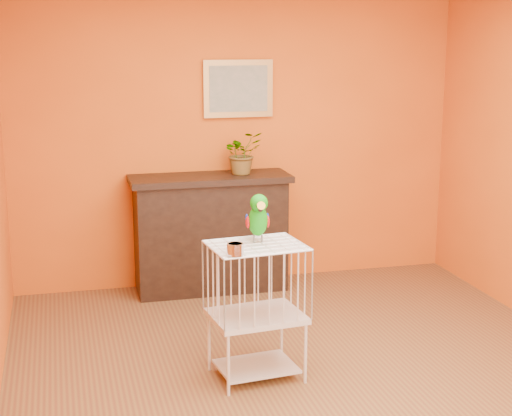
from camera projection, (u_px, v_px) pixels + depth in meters
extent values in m
plane|color=brown|center=(316.00, 380.00, 5.14)|extent=(4.50, 4.50, 0.00)
plane|color=#D55B14|center=(238.00, 139.00, 6.98)|extent=(4.00, 0.00, 4.00)
cube|color=black|center=(211.00, 236.00, 6.86)|extent=(1.30, 0.43, 0.97)
cube|color=black|center=(210.00, 179.00, 6.75)|extent=(1.38, 0.50, 0.05)
cube|color=black|center=(215.00, 242.00, 6.68)|extent=(0.91, 0.02, 0.49)
cube|color=#5A1E19|center=(181.00, 252.00, 6.77)|extent=(0.05, 0.19, 0.30)
cube|color=#3A4D26|center=(191.00, 251.00, 6.79)|extent=(0.05, 0.19, 0.30)
cube|color=#5A1E19|center=(202.00, 250.00, 6.81)|extent=(0.05, 0.19, 0.30)
cube|color=#3A4D26|center=(214.00, 249.00, 6.84)|extent=(0.05, 0.19, 0.30)
cube|color=#5A1E19|center=(227.00, 249.00, 6.87)|extent=(0.05, 0.19, 0.30)
imported|color=#26722D|center=(241.00, 157.00, 6.83)|extent=(0.42, 0.45, 0.29)
cube|color=#B2823F|center=(238.00, 89.00, 6.85)|extent=(0.62, 0.03, 0.50)
cube|color=gray|center=(239.00, 89.00, 6.84)|extent=(0.52, 0.01, 0.40)
cube|color=beige|center=(256.00, 366.00, 5.18)|extent=(0.54, 0.43, 0.02)
cube|color=beige|center=(256.00, 316.00, 5.11)|extent=(0.63, 0.51, 0.04)
cube|color=beige|center=(256.00, 246.00, 5.00)|extent=(0.63, 0.51, 0.01)
cylinder|color=beige|center=(228.00, 366.00, 4.88)|extent=(0.02, 0.02, 0.41)
cylinder|color=beige|center=(305.00, 354.00, 5.06)|extent=(0.02, 0.02, 0.41)
cylinder|color=beige|center=(209.00, 342.00, 5.25)|extent=(0.02, 0.02, 0.41)
cylinder|color=beige|center=(282.00, 332.00, 5.43)|extent=(0.02, 0.02, 0.41)
cylinder|color=silver|center=(235.00, 249.00, 4.75)|extent=(0.10, 0.10, 0.07)
cylinder|color=#59544C|center=(254.00, 239.00, 5.06)|extent=(0.01, 0.01, 0.05)
cylinder|color=#59544C|center=(262.00, 239.00, 5.07)|extent=(0.01, 0.01, 0.05)
ellipsoid|color=#0C8906|center=(258.00, 221.00, 5.04)|extent=(0.14, 0.19, 0.23)
ellipsoid|color=#0C8906|center=(259.00, 203.00, 4.98)|extent=(0.12, 0.13, 0.11)
cone|color=orange|center=(261.00, 207.00, 4.93)|extent=(0.06, 0.08, 0.07)
cone|color=black|center=(260.00, 209.00, 4.94)|extent=(0.03, 0.03, 0.03)
sphere|color=black|center=(253.00, 202.00, 4.95)|extent=(0.02, 0.02, 0.02)
sphere|color=black|center=(266.00, 202.00, 4.96)|extent=(0.02, 0.02, 0.02)
ellipsoid|color=#A50C0C|center=(248.00, 222.00, 5.04)|extent=(0.03, 0.07, 0.08)
ellipsoid|color=navy|center=(267.00, 221.00, 5.06)|extent=(0.03, 0.07, 0.08)
cone|color=#0C8906|center=(256.00, 229.00, 5.13)|extent=(0.08, 0.17, 0.13)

